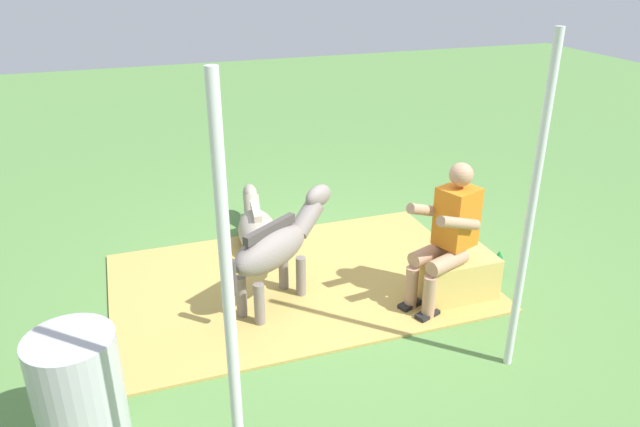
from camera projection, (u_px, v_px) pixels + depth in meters
name	position (u px, v px, depth m)	size (l,w,h in m)	color
ground_plane	(327.00, 278.00, 5.70)	(24.00, 24.00, 0.00)	#568442
hay_patch	(298.00, 281.00, 5.62)	(3.39, 2.23, 0.02)	tan
hay_bale	(455.00, 277.00, 5.32)	(0.69, 0.41, 0.41)	tan
person_seated	(447.00, 232.00, 5.04)	(0.72, 0.56, 1.29)	tan
pony_standing	(277.00, 246.00, 5.09)	(1.17, 0.92, 0.93)	slate
pony_lying	(257.00, 227.00, 6.30)	(0.51, 1.35, 0.42)	gray
soda_bottle	(498.00, 263.00, 5.73)	(0.07, 0.07, 0.25)	#197233
water_barrel	(79.00, 394.00, 3.64)	(0.54, 0.54, 0.82)	#B2B2B7
tent_pole_left	(530.00, 215.00, 4.05)	(0.06, 0.06, 2.47)	silver
tent_pole_right	(230.00, 324.00, 2.88)	(0.06, 0.06, 2.47)	silver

